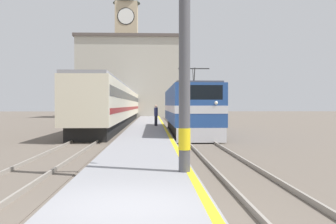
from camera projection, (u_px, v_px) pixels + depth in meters
ground_plane at (148, 128)px, 37.10m from camera, size 200.00×200.00×0.00m
platform at (147, 129)px, 32.10m from camera, size 3.16×140.00×0.31m
rail_track_near at (185, 131)px, 32.23m from camera, size 2.84×140.00×0.16m
rail_track_far at (105, 131)px, 31.97m from camera, size 2.83×140.00×0.16m
locomotive_train at (188, 109)px, 29.47m from camera, size 2.92×16.40×4.54m
passenger_train at (120, 105)px, 46.02m from camera, size 2.92×49.65×4.07m
catenary_mast at (186, 16)px, 10.74m from camera, size 2.12×0.33×8.79m
person_on_platform at (156, 115)px, 34.85m from camera, size 0.34×0.34×1.86m
clock_tower at (127, 46)px, 78.49m from camera, size 5.43×5.43×26.41m
station_building at (132, 78)px, 69.62m from camera, size 18.95×9.65×14.07m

